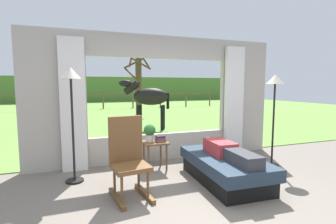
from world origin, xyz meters
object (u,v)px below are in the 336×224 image
at_px(book_stack, 160,139).
at_px(reclining_person, 227,151).
at_px(floor_lamp_right, 275,93).
at_px(pasture_tree, 138,84).
at_px(rocking_chair, 128,158).
at_px(side_table, 155,147).
at_px(potted_plant, 150,132).
at_px(recliner_sofa, 224,168).
at_px(floor_lamp_left, 71,90).
at_px(horse, 149,97).

bearing_deg(book_stack, reclining_person, -50.48).
relative_size(floor_lamp_right, pasture_tree, 0.53).
relative_size(rocking_chair, side_table, 2.15).
relative_size(potted_plant, book_stack, 1.66).
height_order(recliner_sofa, floor_lamp_left, floor_lamp_left).
height_order(floor_lamp_left, floor_lamp_right, floor_lamp_left).
height_order(book_stack, horse, horse).
bearing_deg(rocking_chair, floor_lamp_right, -0.18).
bearing_deg(horse, floor_lamp_right, -139.30).
bearing_deg(book_stack, floor_lamp_right, -15.16).
relative_size(reclining_person, book_stack, 7.43).
height_order(floor_lamp_right, horse, floor_lamp_right).
distance_m(side_table, floor_lamp_left, 1.76).
xyz_separation_m(reclining_person, horse, (0.15, 5.17, 0.63)).
bearing_deg(pasture_tree, side_table, -101.30).
bearing_deg(book_stack, floor_lamp_left, -176.35).
bearing_deg(potted_plant, recliner_sofa, -47.09).
xyz_separation_m(recliner_sofa, horse, (0.15, 5.12, 0.94)).
xyz_separation_m(reclining_person, floor_lamp_right, (1.28, 0.40, 0.90)).
xyz_separation_m(potted_plant, horse, (1.11, 4.08, 0.45)).
bearing_deg(horse, recliner_sofa, -154.29).
xyz_separation_m(rocking_chair, side_table, (0.68, 0.95, -0.12)).
height_order(book_stack, floor_lamp_left, floor_lamp_left).
bearing_deg(pasture_tree, horse, -98.74).
relative_size(reclining_person, horse, 0.82).
height_order(recliner_sofa, floor_lamp_right, floor_lamp_right).
relative_size(potted_plant, floor_lamp_right, 0.18).
distance_m(potted_plant, pasture_tree, 8.76).
relative_size(reclining_person, potted_plant, 4.48).
distance_m(side_table, book_stack, 0.18).
bearing_deg(floor_lamp_left, floor_lamp_right, -7.44).
height_order(recliner_sofa, rocking_chair, rocking_chair).
bearing_deg(book_stack, horse, 77.34).
bearing_deg(potted_plant, floor_lamp_left, -170.65).
distance_m(reclining_person, side_table, 1.35).
height_order(side_table, book_stack, book_stack).
distance_m(reclining_person, horse, 5.21).
height_order(side_table, floor_lamp_right, floor_lamp_right).
distance_m(rocking_chair, side_table, 1.18).
xyz_separation_m(side_table, floor_lamp_right, (2.16, -0.62, 0.99)).
relative_size(book_stack, floor_lamp_right, 0.11).
distance_m(side_table, pasture_tree, 8.84).
distance_m(recliner_sofa, potted_plant, 1.49).
bearing_deg(rocking_chair, horse, 64.60).
distance_m(rocking_chair, pasture_tree, 9.90).
xyz_separation_m(floor_lamp_right, horse, (-1.13, 4.77, -0.27)).
bearing_deg(floor_lamp_left, reclining_person, -20.73).
bearing_deg(recliner_sofa, rocking_chair, -178.04).
distance_m(rocking_chair, potted_plant, 1.19).
xyz_separation_m(reclining_person, floor_lamp_left, (-2.29, 0.86, 0.96)).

